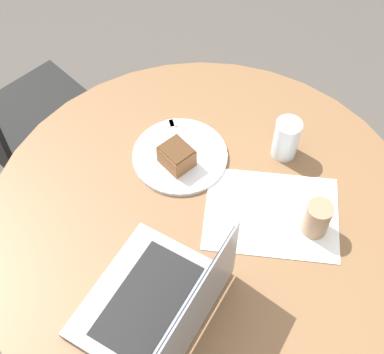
% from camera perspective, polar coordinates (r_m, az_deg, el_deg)
% --- Properties ---
extents(ground_plane, '(12.00, 12.00, 0.00)m').
position_cam_1_polar(ground_plane, '(2.03, 0.95, -15.24)').
color(ground_plane, '#4C4742').
extents(dining_table, '(1.12, 1.12, 0.75)m').
position_cam_1_polar(dining_table, '(1.47, 1.27, -7.15)').
color(dining_table, brown).
rests_on(dining_table, ground_plane).
extents(chair, '(0.50, 0.50, 0.89)m').
position_cam_1_polar(chair, '(2.00, -17.83, 5.27)').
color(chair, black).
rests_on(chair, ground_plane).
extents(paper_document, '(0.41, 0.37, 0.00)m').
position_cam_1_polar(paper_document, '(1.37, 8.48, -3.85)').
color(paper_document, white).
rests_on(paper_document, dining_table).
extents(plate, '(0.26, 0.26, 0.01)m').
position_cam_1_polar(plate, '(1.45, -1.29, 2.27)').
color(plate, silver).
rests_on(plate, dining_table).
extents(cake_slice, '(0.10, 0.09, 0.06)m').
position_cam_1_polar(cake_slice, '(1.40, -1.65, 2.25)').
color(cake_slice, brown).
rests_on(cake_slice, plate).
extents(fork, '(0.14, 0.13, 0.00)m').
position_cam_1_polar(fork, '(1.48, -1.72, 4.23)').
color(fork, silver).
rests_on(fork, plate).
extents(coffee_glass, '(0.06, 0.06, 0.10)m').
position_cam_1_polar(coffee_glass, '(1.32, 13.17, -4.36)').
color(coffee_glass, '#997556').
rests_on(coffee_glass, dining_table).
extents(water_glass, '(0.07, 0.07, 0.12)m').
position_cam_1_polar(water_glass, '(1.44, 10.02, 4.05)').
color(water_glass, silver).
rests_on(water_glass, dining_table).
extents(laptop, '(0.27, 0.34, 0.24)m').
position_cam_1_polar(laptop, '(1.20, -3.44, -13.34)').
color(laptop, gray).
rests_on(laptop, dining_table).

